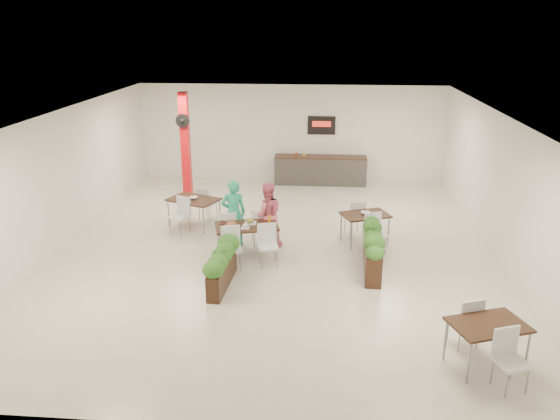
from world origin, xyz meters
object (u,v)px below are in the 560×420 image
at_px(diner_man, 234,213).
at_px(planter_right, 373,247).
at_px(planter_left, 222,264).
at_px(side_table_a, 194,203).
at_px(side_table_b, 365,219).
at_px(side_table_c, 488,331).
at_px(main_table, 246,230).
at_px(red_column, 185,145).
at_px(service_counter, 320,170).
at_px(diner_woman, 267,215).

xyz_separation_m(diner_man, planter_right, (3.20, -1.10, -0.30)).
height_order(planter_left, side_table_a, side_table_a).
height_order(side_table_b, side_table_c, same).
distance_m(main_table, side_table_b, 2.92).
bearing_deg(red_column, main_table, -60.33).
xyz_separation_m(planter_left, side_table_a, (-1.35, 3.35, 0.15)).
bearing_deg(diner_man, side_table_b, 171.67).
bearing_deg(side_table_a, service_counter, 76.74).
relative_size(service_counter, side_table_c, 1.80).
distance_m(service_counter, side_table_a, 5.33).
relative_size(main_table, planter_right, 0.90).
distance_m(service_counter, planter_right, 6.61).
relative_size(planter_right, side_table_a, 1.27).
distance_m(planter_left, planter_right, 3.28).
bearing_deg(main_table, diner_woman, 58.15).
bearing_deg(diner_man, service_counter, -124.99).
bearing_deg(side_table_a, main_table, -23.86).
xyz_separation_m(diner_man, side_table_c, (4.68, -4.56, -0.19)).
bearing_deg(service_counter, red_column, -155.00).
height_order(main_table, planter_left, main_table).
bearing_deg(side_table_a, diner_woman, -5.57).
bearing_deg(side_table_c, red_column, 109.48).
distance_m(red_column, diner_man, 4.14).
height_order(service_counter, diner_woman, service_counter).
bearing_deg(side_table_b, side_table_a, 147.48).
xyz_separation_m(service_counter, side_table_a, (-3.25, -4.22, 0.14)).
distance_m(main_table, planter_left, 1.55).
bearing_deg(side_table_c, service_counter, 85.00).
bearing_deg(diner_woman, planter_right, 140.73).
distance_m(red_column, service_counter, 4.56).
distance_m(red_column, diner_woman, 4.59).
bearing_deg(side_table_b, diner_woman, 166.70).
bearing_deg(main_table, planter_left, -100.77).
relative_size(main_table, side_table_b, 1.13).
xyz_separation_m(diner_man, diner_woman, (0.80, 0.00, -0.02)).
xyz_separation_m(service_counter, side_table_b, (1.13, -5.05, 0.13)).
bearing_deg(diner_woman, red_column, -66.27).
distance_m(planter_right, side_table_a, 5.01).
relative_size(planter_right, side_table_c, 1.25).
bearing_deg(side_table_c, side_table_b, 87.47).
distance_m(side_table_a, side_table_c, 8.25).
bearing_deg(main_table, side_table_a, 131.76).
bearing_deg(planter_right, diner_woman, 155.35).
xyz_separation_m(main_table, diner_man, (-0.39, 0.66, 0.17)).
height_order(main_table, side_table_a, same).
xyz_separation_m(red_column, diner_man, (2.00, -3.53, -0.84)).
height_order(main_table, diner_woman, diner_woman).
relative_size(planter_left, planter_right, 0.81).
bearing_deg(red_column, side_table_b, -31.87).
distance_m(planter_right, side_table_b, 1.45).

